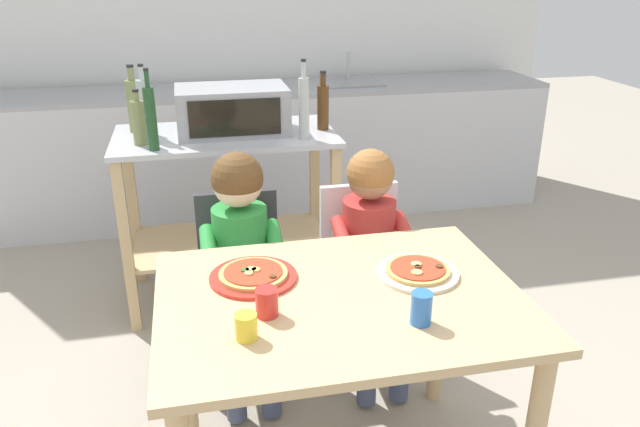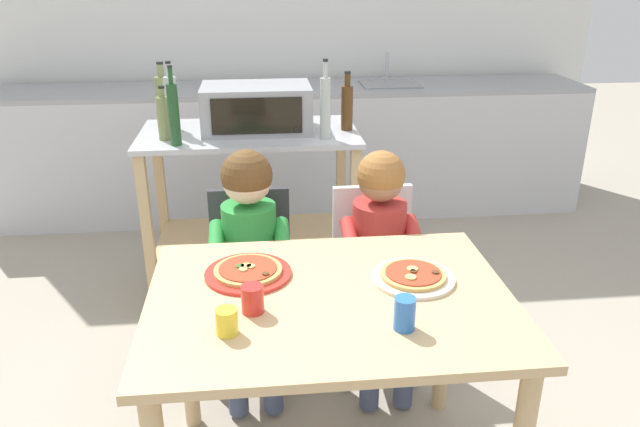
{
  "view_description": "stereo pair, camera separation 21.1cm",
  "coord_description": "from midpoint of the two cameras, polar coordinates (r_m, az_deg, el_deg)",
  "views": [
    {
      "loc": [
        -0.41,
        -1.61,
        1.72
      ],
      "look_at": [
        0.0,
        0.3,
        0.91
      ],
      "focal_mm": 34.54,
      "sensor_mm": 36.0,
      "label": 1
    },
    {
      "loc": [
        -0.2,
        -1.64,
        1.72
      ],
      "look_at": [
        0.0,
        0.3,
        0.91
      ],
      "focal_mm": 34.54,
      "sensor_mm": 36.0,
      "label": 2
    }
  ],
  "objects": [
    {
      "name": "drinking_cup_yellow",
      "position": [
        1.72,
        -10.44,
        -10.37
      ],
      "size": [
        0.06,
        0.06,
        0.08
      ],
      "primitive_type": "cylinder",
      "color": "yellow",
      "rests_on": "dining_table"
    },
    {
      "name": "bottle_dark_olive_oil",
      "position": [
        2.91,
        -17.45,
        8.48
      ],
      "size": [
        0.05,
        0.05,
        0.37
      ],
      "color": "#1E4723",
      "rests_on": "kitchen_island_cart"
    },
    {
      "name": "toaster_oven",
      "position": [
        3.13,
        -10.09,
        9.4
      ],
      "size": [
        0.54,
        0.35,
        0.23
      ],
      "color": "#999BA0",
      "rests_on": "kitchen_island_cart"
    },
    {
      "name": "dining_chair_right",
      "position": [
        2.69,
        1.79,
        -4.84
      ],
      "size": [
        0.36,
        0.36,
        0.81
      ],
      "color": "silver",
      "rests_on": "ground"
    },
    {
      "name": "bottle_tall_green_wine",
      "position": [
        2.96,
        -3.57,
        9.82
      ],
      "size": [
        0.05,
        0.05,
        0.38
      ],
      "color": "#ADB7B2",
      "rests_on": "kitchen_island_cart"
    },
    {
      "name": "dining_table",
      "position": [
        1.97,
        -1.24,
        -10.59
      ],
      "size": [
        1.12,
        0.83,
        0.76
      ],
      "color": "tan",
      "rests_on": "ground"
    },
    {
      "name": "child_in_green_shirt",
      "position": [
        2.45,
        -9.72,
        -3.02
      ],
      "size": [
        0.32,
        0.42,
        1.02
      ],
      "color": "#424C6B",
      "rests_on": "ground"
    },
    {
      "name": "drinking_cup_blue",
      "position": [
        1.76,
        5.97,
        -8.81
      ],
      "size": [
        0.06,
        0.06,
        0.1
      ],
      "primitive_type": "cylinder",
      "color": "blue",
      "rests_on": "dining_table"
    },
    {
      "name": "kitchen_counter",
      "position": [
        4.42,
        -7.7,
        5.71
      ],
      "size": [
        4.18,
        0.6,
        1.1
      ],
      "color": "silver",
      "rests_on": "ground"
    },
    {
      "name": "ground_plane",
      "position": [
        3.3,
        -5.12,
        -8.9
      ],
      "size": [
        11.8,
        11.8,
        0.0
      ],
      "primitive_type": "plane",
      "color": "#A89E8C"
    },
    {
      "name": "bottle_brown_beer",
      "position": [
        3.03,
        -18.39,
        8.04
      ],
      "size": [
        0.07,
        0.07,
        0.26
      ],
      "color": "olive",
      "rests_on": "kitchen_island_cart"
    },
    {
      "name": "back_wall_tiled",
      "position": [
        4.66,
        -8.78,
        17.78
      ],
      "size": [
        4.64,
        0.12,
        2.7
      ],
      "color": "white",
      "rests_on": "ground"
    },
    {
      "name": "pizza_plate_red_rimmed",
      "position": [
        2.02,
        -9.21,
        -5.76
      ],
      "size": [
        0.28,
        0.28,
        0.03
      ],
      "color": "red",
      "rests_on": "dining_table"
    },
    {
      "name": "kitchen_island_cart",
      "position": [
        3.23,
        -10.34,
        2.13
      ],
      "size": [
        1.1,
        0.6,
        0.91
      ],
      "color": "#B7BABF",
      "rests_on": "ground"
    },
    {
      "name": "child_in_red_shirt",
      "position": [
        2.51,
        2.5,
        -2.53
      ],
      "size": [
        0.32,
        0.42,
        1.0
      ],
      "color": "#424C6B",
      "rests_on": "ground"
    },
    {
      "name": "drinking_cup_red",
      "position": [
        1.81,
        -8.32,
        -8.24
      ],
      "size": [
        0.07,
        0.07,
        0.09
      ],
      "primitive_type": "cylinder",
      "color": "red",
      "rests_on": "dining_table"
    },
    {
      "name": "pizza_plate_cream",
      "position": [
        2.03,
        6.11,
        -5.45
      ],
      "size": [
        0.27,
        0.27,
        0.03
      ],
      "color": "beige",
      "rests_on": "dining_table"
    },
    {
      "name": "bottle_slim_sauce",
      "position": [
        3.13,
        -17.82,
        9.28
      ],
      "size": [
        0.06,
        0.06,
        0.35
      ],
      "color": "#ADB7B2",
      "rests_on": "kitchen_island_cart"
    },
    {
      "name": "dining_chair_left",
      "position": [
        2.64,
        -9.59,
        -5.71
      ],
      "size": [
        0.36,
        0.36,
        0.81
      ],
      "color": "#333338",
      "rests_on": "ground"
    },
    {
      "name": "bottle_clear_vinegar",
      "position": [
        3.14,
        -1.67,
        9.94
      ],
      "size": [
        0.06,
        0.06,
        0.3
      ],
      "color": "#4C2D14",
      "rests_on": "kitchen_island_cart"
    },
    {
      "name": "bottle_squat_spirits",
      "position": [
        3.26,
        -18.65,
        9.52
      ],
      "size": [
        0.07,
        0.07,
        0.33
      ],
      "color": "olive",
      "rests_on": "kitchen_island_cart"
    }
  ]
}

